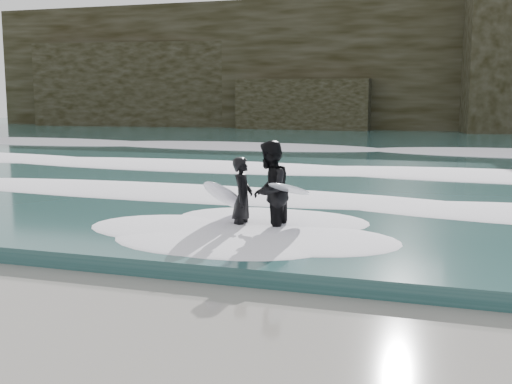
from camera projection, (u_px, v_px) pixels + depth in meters
ground at (115, 361)px, 7.13m from camera, size 120.00×120.00×0.00m
sea at (394, 146)px, 34.37m from camera, size 90.00×52.00×0.30m
headland at (419, 67)px, 49.61m from camera, size 70.00×9.00×10.00m
foam_near at (306, 200)px, 15.53m from camera, size 60.00×3.20×0.20m
foam_mid at (354, 167)px, 22.11m from camera, size 60.00×4.00×0.24m
foam_far at (385, 146)px, 30.56m from camera, size 60.00×4.80×0.30m
surfer_left at (238, 198)px, 12.95m from camera, size 0.94×2.01×1.69m
surfer_right at (271, 192)px, 12.65m from camera, size 1.16×2.03×2.03m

